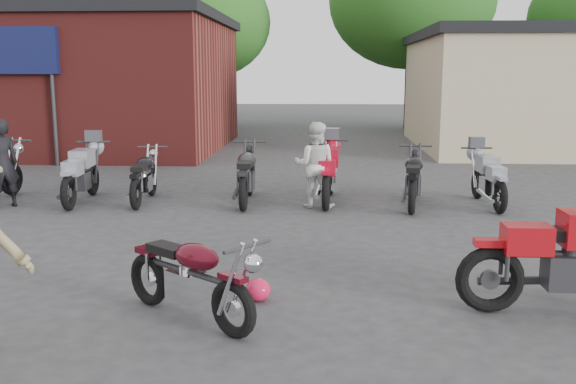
# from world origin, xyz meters

# --- Properties ---
(ground) EXTENTS (90.00, 90.00, 0.00)m
(ground) POSITION_xyz_m (0.00, 0.00, 0.00)
(ground) COLOR #323335
(brick_building) EXTENTS (12.00, 8.00, 4.00)m
(brick_building) POSITION_xyz_m (-9.00, 14.00, 2.00)
(brick_building) COLOR maroon
(brick_building) RESTS_ON ground
(stucco_building) EXTENTS (10.00, 8.00, 3.50)m
(stucco_building) POSITION_xyz_m (8.50, 15.00, 1.75)
(stucco_building) COLOR tan
(stucco_building) RESTS_ON ground
(tree_0) EXTENTS (6.56, 6.56, 8.20)m
(tree_0) POSITION_xyz_m (-14.00, 22.00, 4.10)
(tree_0) COLOR #1C4E14
(tree_0) RESTS_ON ground
(tree_1) EXTENTS (5.92, 5.92, 7.40)m
(tree_1) POSITION_xyz_m (-5.00, 22.00, 3.70)
(tree_1) COLOR #1C4E14
(tree_1) RESTS_ON ground
(tree_2) EXTENTS (7.04, 7.04, 8.80)m
(tree_2) POSITION_xyz_m (4.00, 22.00, 4.40)
(tree_2) COLOR #1C4E14
(tree_2) RESTS_ON ground
(vintage_motorcycle) EXTENTS (1.77, 1.57, 1.04)m
(vintage_motorcycle) POSITION_xyz_m (-0.91, -0.61, 0.52)
(vintage_motorcycle) COLOR #500A16
(vintage_motorcycle) RESTS_ON ground
(helmet) EXTENTS (0.34, 0.34, 0.25)m
(helmet) POSITION_xyz_m (-0.30, 0.01, 0.12)
(helmet) COLOR #D41641
(helmet) RESTS_ON ground
(person_dark) EXTENTS (0.70, 0.69, 1.62)m
(person_dark) POSITION_xyz_m (-5.47, 4.64, 0.81)
(person_dark) COLOR black
(person_dark) RESTS_ON ground
(person_light) EXTENTS (0.81, 0.66, 1.56)m
(person_light) POSITION_xyz_m (0.22, 4.99, 0.78)
(person_light) COLOR silver
(person_light) RESTS_ON ground
(row_bike_1) EXTENTS (0.83, 2.10, 1.19)m
(row_bike_1) POSITION_xyz_m (-4.22, 5.19, 0.60)
(row_bike_1) COLOR #989CA6
(row_bike_1) RESTS_ON ground
(row_bike_2) EXTENTS (0.73, 1.91, 1.09)m
(row_bike_2) POSITION_xyz_m (-3.03, 5.25, 0.54)
(row_bike_2) COLOR black
(row_bike_2) RESTS_ON ground
(row_bike_3) EXTENTS (0.78, 2.10, 1.20)m
(row_bike_3) POSITION_xyz_m (-1.08, 5.32, 0.60)
(row_bike_3) COLOR #262629
(row_bike_3) RESTS_ON ground
(row_bike_4) EXTENTS (0.81, 2.15, 1.23)m
(row_bike_4) POSITION_xyz_m (0.47, 5.46, 0.61)
(row_bike_4) COLOR red
(row_bike_4) RESTS_ON ground
(row_bike_5) EXTENTS (0.95, 2.07, 1.15)m
(row_bike_5) POSITION_xyz_m (2.03, 5.18, 0.58)
(row_bike_5) COLOR black
(row_bike_5) RESTS_ON ground
(row_bike_6) EXTENTS (0.72, 1.93, 1.10)m
(row_bike_6) POSITION_xyz_m (3.41, 5.31, 0.55)
(row_bike_6) COLOR #9AA0A8
(row_bike_6) RESTS_ON ground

